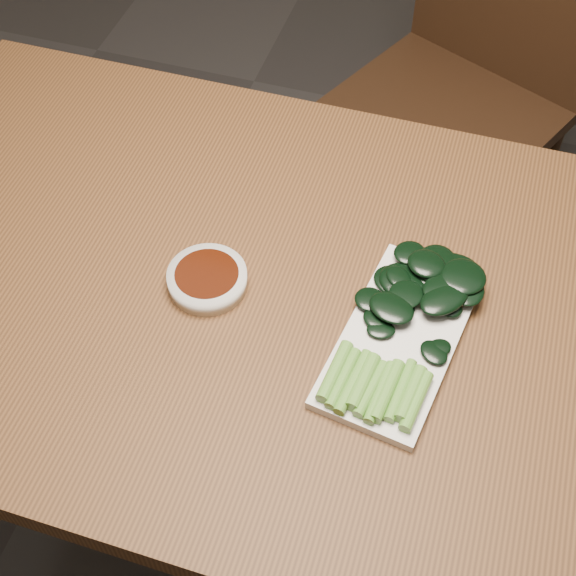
{
  "coord_description": "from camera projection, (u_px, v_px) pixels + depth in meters",
  "views": [
    {
      "loc": [
        0.18,
        -0.65,
        1.63
      ],
      "look_at": [
        -0.02,
        -0.0,
        0.76
      ],
      "focal_mm": 50.0,
      "sensor_mm": 36.0,
      "label": 1
    }
  ],
  "objects": [
    {
      "name": "ground",
      "position": [
        299.0,
        509.0,
        1.7
      ],
      "size": [
        6.0,
        6.0,
        0.0
      ],
      "primitive_type": "plane",
      "color": "#2A2828",
      "rests_on": "ground"
    },
    {
      "name": "table",
      "position": [
        305.0,
        325.0,
        1.16
      ],
      "size": [
        1.4,
        0.8,
        0.75
      ],
      "color": "#4D2E16",
      "rests_on": "ground"
    },
    {
      "name": "chair_far",
      "position": [
        464.0,
        81.0,
        1.81
      ],
      "size": [
        0.61,
        0.61,
        0.89
      ],
      "rotation": [
        0.0,
        0.0,
        -0.43
      ],
      "color": "black",
      "rests_on": "ground"
    },
    {
      "name": "sauce_bowl",
      "position": [
        207.0,
        279.0,
        1.11
      ],
      "size": [
        0.11,
        0.11,
        0.03
      ],
      "color": "silver",
      "rests_on": "table"
    },
    {
      "name": "serving_plate",
      "position": [
        400.0,
        339.0,
        1.05
      ],
      "size": [
        0.18,
        0.31,
        0.01
      ],
      "rotation": [
        0.0,
        0.0,
        -0.15
      ],
      "color": "silver",
      "rests_on": "table"
    },
    {
      "name": "gai_lan",
      "position": [
        414.0,
        309.0,
        1.06
      ],
      "size": [
        0.18,
        0.31,
        0.03
      ],
      "color": "#578E31",
      "rests_on": "serving_plate"
    }
  ]
}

